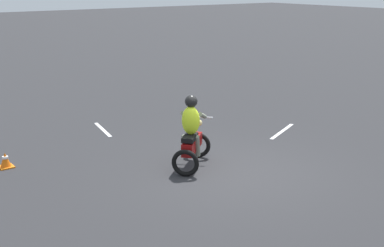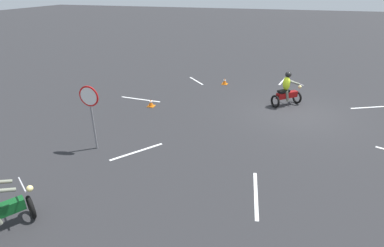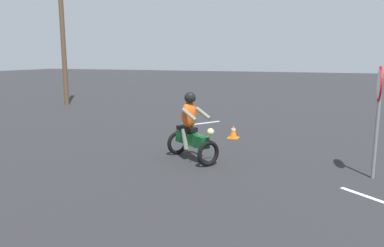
{
  "view_description": "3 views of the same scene",
  "coord_description": "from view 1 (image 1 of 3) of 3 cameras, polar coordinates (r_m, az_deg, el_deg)",
  "views": [
    {
      "loc": [
        7.19,
        8.29,
        4.1
      ],
      "look_at": [
        0.46,
        -0.89,
        1.0
      ],
      "focal_mm": 50.0,
      "sensor_mm": 36.0,
      "label": 1
    },
    {
      "loc": [
        0.93,
        13.11,
        5.28
      ],
      "look_at": [
        3.6,
        4.18,
        0.9
      ],
      "focal_mm": 28.0,
      "sensor_mm": 36.0,
      "label": 2
    },
    {
      "loc": [
        -1.49,
        6.12,
        2.49
      ],
      "look_at": [
        6.74,
        9.25,
        0.9
      ],
      "focal_mm": 35.0,
      "sensor_mm": 36.0,
      "label": 3
    }
  ],
  "objects": [
    {
      "name": "ground_plane",
      "position": [
        11.71,
        4.41,
        -5.3
      ],
      "size": [
        120.0,
        120.0,
        0.0
      ],
      "primitive_type": "plane",
      "color": "#28282B"
    },
    {
      "name": "motorcycle_rider_foreground",
      "position": [
        11.84,
        -0.04,
        -1.32
      ],
      "size": [
        1.45,
        1.37,
        1.66
      ],
      "rotation": [
        0.0,
        0.0,
        2.29
      ],
      "color": "black",
      "rests_on": "ground"
    },
    {
      "name": "traffic_cone_mid_center",
      "position": [
        12.67,
        -19.28,
        -3.73
      ],
      "size": [
        0.32,
        0.32,
        0.35
      ],
      "color": "orange",
      "rests_on": "ground"
    },
    {
      "name": "lane_stripe_sw",
      "position": [
        15.01,
        9.6,
        -0.81
      ],
      "size": [
        1.58,
        0.82,
        0.01
      ],
      "primitive_type": "cube",
      "rotation": [
        0.0,
        0.0,
        5.15
      ],
      "color": "silver",
      "rests_on": "ground"
    },
    {
      "name": "lane_stripe_s",
      "position": [
        15.18,
        -9.49,
        -0.63
      ],
      "size": [
        0.41,
        1.53,
        0.01
      ],
      "primitive_type": "cube",
      "rotation": [
        0.0,
        0.0,
        6.08
      ],
      "color": "silver",
      "rests_on": "ground"
    }
  ]
}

